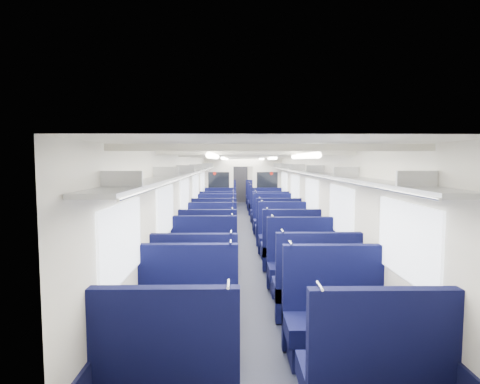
% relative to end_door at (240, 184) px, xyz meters
% --- Properties ---
extents(floor, '(2.80, 18.00, 0.01)m').
position_rel_end_door_xyz_m(floor, '(0.00, -8.94, -1.00)').
color(floor, black).
rests_on(floor, ground).
extents(ceiling, '(2.80, 18.00, 0.01)m').
position_rel_end_door_xyz_m(ceiling, '(0.00, -8.94, 1.35)').
color(ceiling, white).
rests_on(ceiling, wall_left).
extents(wall_left, '(0.02, 18.00, 2.35)m').
position_rel_end_door_xyz_m(wall_left, '(-1.40, -8.94, 0.18)').
color(wall_left, beige).
rests_on(wall_left, floor).
extents(dado_left, '(0.03, 17.90, 0.70)m').
position_rel_end_door_xyz_m(dado_left, '(-1.39, -8.94, -0.65)').
color(dado_left, black).
rests_on(dado_left, floor).
extents(wall_right, '(0.02, 18.00, 2.35)m').
position_rel_end_door_xyz_m(wall_right, '(1.40, -8.94, 0.18)').
color(wall_right, beige).
rests_on(wall_right, floor).
extents(dado_right, '(0.03, 17.90, 0.70)m').
position_rel_end_door_xyz_m(dado_right, '(1.39, -8.94, -0.65)').
color(dado_right, black).
rests_on(dado_right, floor).
extents(wall_far, '(2.80, 0.02, 2.35)m').
position_rel_end_door_xyz_m(wall_far, '(0.00, 0.06, 0.18)').
color(wall_far, beige).
rests_on(wall_far, floor).
extents(luggage_rack_left, '(0.36, 17.40, 0.18)m').
position_rel_end_door_xyz_m(luggage_rack_left, '(-1.21, -8.94, 0.97)').
color(luggage_rack_left, '#B2B5BA').
rests_on(luggage_rack_left, wall_left).
extents(luggage_rack_right, '(0.36, 17.40, 0.18)m').
position_rel_end_door_xyz_m(luggage_rack_right, '(1.21, -8.94, 0.97)').
color(luggage_rack_right, '#B2B5BA').
rests_on(luggage_rack_right, wall_right).
extents(windows, '(2.78, 15.60, 0.75)m').
position_rel_end_door_xyz_m(windows, '(0.00, -9.40, 0.42)').
color(windows, white).
rests_on(windows, wall_left).
extents(ceiling_fittings, '(2.70, 16.06, 0.11)m').
position_rel_end_door_xyz_m(ceiling_fittings, '(0.00, -9.20, 1.29)').
color(ceiling_fittings, silver).
rests_on(ceiling_fittings, ceiling).
extents(end_door, '(0.75, 0.06, 2.00)m').
position_rel_end_door_xyz_m(end_door, '(0.00, 0.00, 0.00)').
color(end_door, black).
rests_on(end_door, floor).
extents(bulkhead, '(2.80, 0.10, 2.35)m').
position_rel_end_door_xyz_m(bulkhead, '(-0.00, -6.37, 0.23)').
color(bulkhead, silver).
rests_on(bulkhead, floor).
extents(seat_0, '(1.15, 0.64, 1.28)m').
position_rel_end_door_xyz_m(seat_0, '(-0.83, -17.11, -0.60)').
color(seat_0, '#0C0F3A').
rests_on(seat_0, floor).
extents(seat_2, '(1.15, 0.64, 1.28)m').
position_rel_end_door_xyz_m(seat_2, '(-0.83, -15.93, -0.60)').
color(seat_2, '#0C0F3A').
rests_on(seat_2, floor).
extents(seat_3, '(1.15, 0.64, 1.28)m').
position_rel_end_door_xyz_m(seat_3, '(0.83, -16.00, -0.60)').
color(seat_3, '#0C0F3A').
rests_on(seat_3, floor).
extents(seat_4, '(1.15, 0.64, 1.28)m').
position_rel_end_door_xyz_m(seat_4, '(-0.83, -15.00, -0.60)').
color(seat_4, '#0C0F3A').
rests_on(seat_4, floor).
extents(seat_5, '(1.15, 0.64, 1.28)m').
position_rel_end_door_xyz_m(seat_5, '(0.83, -14.94, -0.60)').
color(seat_5, '#0C0F3A').
rests_on(seat_5, floor).
extents(seat_6, '(1.15, 0.64, 1.28)m').
position_rel_end_door_xyz_m(seat_6, '(-0.83, -13.71, -0.60)').
color(seat_6, '#0C0F3A').
rests_on(seat_6, floor).
extents(seat_7, '(1.15, 0.64, 1.28)m').
position_rel_end_door_xyz_m(seat_7, '(0.83, -13.87, -0.60)').
color(seat_7, '#0C0F3A').
rests_on(seat_7, floor).
extents(seat_8, '(1.15, 0.64, 1.28)m').
position_rel_end_door_xyz_m(seat_8, '(-0.83, -12.54, -0.60)').
color(seat_8, '#0C0F3A').
rests_on(seat_8, floor).
extents(seat_9, '(1.15, 0.64, 1.28)m').
position_rel_end_door_xyz_m(seat_9, '(0.83, -12.52, -0.60)').
color(seat_9, '#0C0F3A').
rests_on(seat_9, floor).
extents(seat_10, '(1.15, 0.64, 1.28)m').
position_rel_end_door_xyz_m(seat_10, '(-0.83, -11.57, -0.60)').
color(seat_10, '#0C0F3A').
rests_on(seat_10, floor).
extents(seat_11, '(1.15, 0.64, 1.28)m').
position_rel_end_door_xyz_m(seat_11, '(0.83, -11.44, -0.60)').
color(seat_11, '#0C0F3A').
rests_on(seat_11, floor).
extents(seat_12, '(1.15, 0.64, 1.28)m').
position_rel_end_door_xyz_m(seat_12, '(-0.83, -10.30, -0.60)').
color(seat_12, '#0C0F3A').
rests_on(seat_12, floor).
extents(seat_13, '(1.15, 0.64, 1.28)m').
position_rel_end_door_xyz_m(seat_13, '(0.83, -10.31, -0.60)').
color(seat_13, '#0C0F3A').
rests_on(seat_13, floor).
extents(seat_14, '(1.15, 0.64, 1.28)m').
position_rel_end_door_xyz_m(seat_14, '(-0.83, -9.26, -0.60)').
color(seat_14, '#0C0F3A').
rests_on(seat_14, floor).
extents(seat_15, '(1.15, 0.64, 1.28)m').
position_rel_end_door_xyz_m(seat_15, '(0.83, -9.06, -0.60)').
color(seat_15, '#0C0F3A').
rests_on(seat_15, floor).
extents(seat_16, '(1.15, 0.64, 1.28)m').
position_rel_end_door_xyz_m(seat_16, '(-0.83, -8.09, -0.60)').
color(seat_16, '#0C0F3A').
rests_on(seat_16, floor).
extents(seat_17, '(1.15, 0.64, 1.28)m').
position_rel_end_door_xyz_m(seat_17, '(0.83, -8.13, -0.60)').
color(seat_17, '#0C0F3A').
rests_on(seat_17, floor).
extents(seat_18, '(1.15, 0.64, 1.28)m').
position_rel_end_door_xyz_m(seat_18, '(-0.83, -6.81, -0.60)').
color(seat_18, '#0C0F3A').
rests_on(seat_18, floor).
extents(seat_19, '(1.15, 0.64, 1.28)m').
position_rel_end_door_xyz_m(seat_19, '(0.83, -6.84, -0.60)').
color(seat_19, '#0C0F3A').
rests_on(seat_19, floor).
extents(seat_20, '(1.15, 0.64, 1.28)m').
position_rel_end_door_xyz_m(seat_20, '(-0.83, -4.89, -0.60)').
color(seat_20, '#0C0F3A').
rests_on(seat_20, floor).
extents(seat_21, '(1.15, 0.64, 1.28)m').
position_rel_end_door_xyz_m(seat_21, '(0.83, -4.82, -0.60)').
color(seat_21, '#0C0F3A').
rests_on(seat_21, floor).
extents(seat_22, '(1.15, 0.64, 1.28)m').
position_rel_end_door_xyz_m(seat_22, '(-0.83, -3.72, -0.60)').
color(seat_22, '#0C0F3A').
rests_on(seat_22, floor).
extents(seat_23, '(1.15, 0.64, 1.28)m').
position_rel_end_door_xyz_m(seat_23, '(0.83, -3.74, -0.60)').
color(seat_23, '#0C0F3A').
rests_on(seat_23, floor).
extents(seat_24, '(1.15, 0.64, 1.28)m').
position_rel_end_door_xyz_m(seat_24, '(-0.83, -2.42, -0.60)').
color(seat_24, '#0C0F3A').
rests_on(seat_24, floor).
extents(seat_25, '(1.15, 0.64, 1.28)m').
position_rel_end_door_xyz_m(seat_25, '(0.83, -2.63, -0.60)').
color(seat_25, '#0C0F3A').
rests_on(seat_25, floor).
extents(seat_26, '(1.15, 0.64, 1.28)m').
position_rel_end_door_xyz_m(seat_26, '(-0.83, -1.36, -0.60)').
color(seat_26, '#0C0F3A').
rests_on(seat_26, floor).
extents(seat_27, '(1.15, 0.64, 1.28)m').
position_rel_end_door_xyz_m(seat_27, '(0.83, -1.24, -0.60)').
color(seat_27, '#0C0F3A').
rests_on(seat_27, floor).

